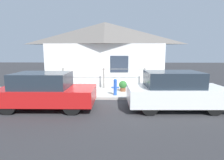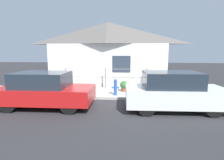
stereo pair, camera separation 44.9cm
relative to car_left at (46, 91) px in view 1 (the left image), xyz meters
The scene contains 9 objects.
ground_plane 2.51m from the car_left, 31.75° to the left, with size 60.00×60.00×0.00m, color #2D2D30.
sidewalk 3.26m from the car_left, 50.09° to the left, with size 24.00×2.36×0.12m.
house 5.92m from the car_left, 67.45° to the left, with size 7.77×2.23×4.15m.
fence 4.04m from the car_left, 59.52° to the left, with size 4.90×0.10×1.18m.
car_left is the anchor object (origin of this frame).
car_right 5.06m from the car_left, ahead, with size 3.74×1.70×1.49m.
fire_hydrant 3.24m from the car_left, 32.21° to the left, with size 0.38×0.17×0.82m.
potted_plant_near_hydrant 4.10m from the car_left, 39.64° to the left, with size 0.43×0.43×0.57m.
potted_plant_by_fence 2.66m from the car_left, 90.39° to the left, with size 0.45×0.45×0.54m.
Camera 1 is at (0.72, -7.96, 2.22)m, focal length 28.00 mm.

